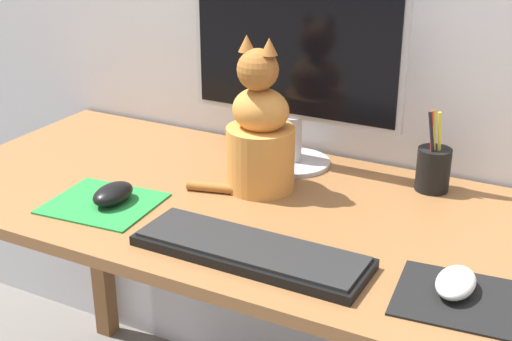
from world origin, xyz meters
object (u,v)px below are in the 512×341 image
at_px(monitor, 295,61).
at_px(pen_cup, 433,168).
at_px(cat, 260,134).
at_px(computer_mouse_left, 113,194).
at_px(computer_mouse_right, 456,283).
at_px(keyboard, 251,251).

bearing_deg(monitor, pen_cup, 1.47).
distance_m(monitor, cat, 0.20).
bearing_deg(computer_mouse_left, cat, 43.23).
bearing_deg(computer_mouse_right, computer_mouse_left, 179.06).
distance_m(computer_mouse_right, cat, 0.53).
bearing_deg(pen_cup, cat, -153.67).
xyz_separation_m(monitor, computer_mouse_right, (0.46, -0.38, -0.22)).
height_order(keyboard, pen_cup, pen_cup).
height_order(computer_mouse_left, cat, cat).
distance_m(computer_mouse_right, pen_cup, 0.41).
relative_size(computer_mouse_left, computer_mouse_right, 1.01).
bearing_deg(computer_mouse_left, monitor, 57.59).
height_order(keyboard, computer_mouse_left, computer_mouse_left).
bearing_deg(pen_cup, computer_mouse_right, -69.87).
bearing_deg(pen_cup, monitor, -178.53).
distance_m(cat, pen_cup, 0.37).
relative_size(keyboard, cat, 1.30).
bearing_deg(monitor, computer_mouse_left, -122.41).
bearing_deg(keyboard, monitor, 105.64).
bearing_deg(pen_cup, computer_mouse_left, -145.95).
xyz_separation_m(computer_mouse_left, computer_mouse_right, (0.69, -0.01, -0.00)).
distance_m(computer_mouse_left, computer_mouse_right, 0.69).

